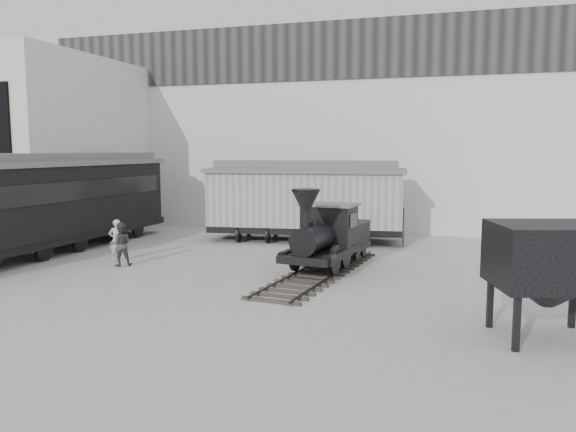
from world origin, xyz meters
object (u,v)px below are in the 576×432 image
(locomotive, at_px, (326,240))
(passenger_coach, at_px, (48,202))
(visitor_a, at_px, (117,240))
(visitor_b, at_px, (121,244))
(boxcar, at_px, (305,199))
(coal_hopper, at_px, (549,264))

(locomotive, bearing_deg, passenger_coach, -173.78)
(locomotive, height_order, visitor_a, locomotive)
(visitor_a, relative_size, visitor_b, 1.01)
(locomotive, distance_m, boxcar, 6.78)
(visitor_a, bearing_deg, locomotive, 145.84)
(locomotive, xyz_separation_m, visitor_a, (-8.32, -0.62, -0.29))
(passenger_coach, distance_m, coal_hopper, 19.59)
(visitor_a, height_order, coal_hopper, coal_hopper)
(locomotive, distance_m, visitor_b, 7.76)
(boxcar, relative_size, visitor_b, 5.90)
(visitor_b, bearing_deg, coal_hopper, 129.44)
(passenger_coach, relative_size, visitor_b, 8.97)
(boxcar, distance_m, visitor_a, 9.11)
(passenger_coach, bearing_deg, locomotive, 2.00)
(locomotive, relative_size, coal_hopper, 2.98)
(locomotive, bearing_deg, coal_hopper, -34.69)
(boxcar, height_order, passenger_coach, passenger_coach)
(boxcar, relative_size, passenger_coach, 0.66)
(passenger_coach, xyz_separation_m, coal_hopper, (18.66, -5.94, -0.40))
(coal_hopper, bearing_deg, locomotive, 122.70)
(boxcar, relative_size, coal_hopper, 3.31)
(boxcar, distance_m, passenger_coach, 11.44)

